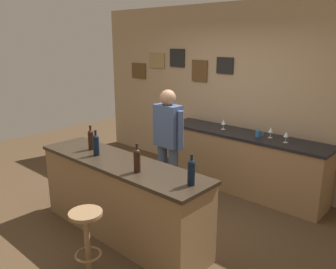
% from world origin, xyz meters
% --- Properties ---
extents(ground_plane, '(10.00, 10.00, 0.00)m').
position_xyz_m(ground_plane, '(0.00, 0.00, 0.00)').
color(ground_plane, '#4C3823').
extents(back_wall, '(6.00, 0.09, 2.80)m').
position_xyz_m(back_wall, '(-0.02, 2.03, 1.40)').
color(back_wall, tan).
rests_on(back_wall, ground_plane).
extents(bar_counter, '(2.33, 0.60, 0.92)m').
position_xyz_m(bar_counter, '(0.00, -0.40, 0.46)').
color(bar_counter, olive).
rests_on(bar_counter, ground_plane).
extents(side_counter, '(2.54, 0.56, 0.90)m').
position_xyz_m(side_counter, '(0.40, 1.65, 0.45)').
color(side_counter, olive).
rests_on(side_counter, ground_plane).
extents(bartender, '(0.52, 0.21, 1.62)m').
position_xyz_m(bartender, '(-0.11, 0.53, 0.94)').
color(bartender, '#384766').
rests_on(bartender, ground_plane).
extents(bar_stool, '(0.32, 0.32, 0.68)m').
position_xyz_m(bar_stool, '(0.32, -1.10, 0.46)').
color(bar_stool, olive).
rests_on(bar_stool, ground_plane).
extents(wine_bottle_a, '(0.07, 0.07, 0.31)m').
position_xyz_m(wine_bottle_a, '(-0.59, -0.36, 1.06)').
color(wine_bottle_a, black).
rests_on(wine_bottle_a, bar_counter).
extents(wine_bottle_b, '(0.07, 0.07, 0.31)m').
position_xyz_m(wine_bottle_b, '(-0.36, -0.45, 1.06)').
color(wine_bottle_b, black).
rests_on(wine_bottle_b, bar_counter).
extents(wine_bottle_c, '(0.07, 0.07, 0.31)m').
position_xyz_m(wine_bottle_c, '(0.39, -0.49, 1.06)').
color(wine_bottle_c, black).
rests_on(wine_bottle_c, bar_counter).
extents(wine_bottle_d, '(0.07, 0.07, 0.31)m').
position_xyz_m(wine_bottle_d, '(1.01, -0.38, 1.06)').
color(wine_bottle_d, black).
rests_on(wine_bottle_d, bar_counter).
extents(wine_glass_a, '(0.07, 0.07, 0.16)m').
position_xyz_m(wine_glass_a, '(0.04, 1.65, 1.01)').
color(wine_glass_a, silver).
rests_on(wine_glass_a, side_counter).
extents(wine_glass_b, '(0.07, 0.07, 0.16)m').
position_xyz_m(wine_glass_b, '(0.79, 1.69, 1.01)').
color(wine_glass_b, silver).
rests_on(wine_glass_b, side_counter).
extents(wine_glass_c, '(0.07, 0.07, 0.16)m').
position_xyz_m(wine_glass_c, '(1.05, 1.62, 1.01)').
color(wine_glass_c, silver).
rests_on(wine_glass_c, side_counter).
extents(coffee_mug, '(0.13, 0.08, 0.09)m').
position_xyz_m(coffee_mug, '(0.64, 1.63, 0.95)').
color(coffee_mug, '#336699').
rests_on(coffee_mug, side_counter).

